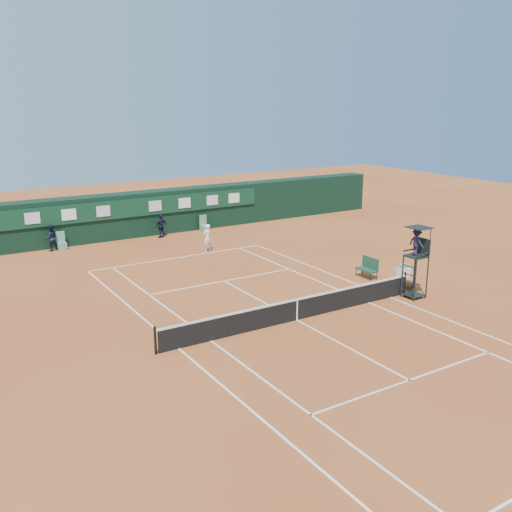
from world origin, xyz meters
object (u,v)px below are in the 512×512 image
(tennis_net, at_px, (297,309))
(player_bench, at_px, (368,267))
(umpire_chair, at_px, (417,247))
(player, at_px, (207,238))
(cooler, at_px, (403,270))

(tennis_net, xyz_separation_m, player_bench, (6.75, 2.92, 0.09))
(umpire_chair, distance_m, player, 13.62)
(player_bench, distance_m, cooler, 1.95)
(tennis_net, relative_size, player, 7.47)
(tennis_net, distance_m, player, 12.39)
(umpire_chair, bearing_deg, cooler, 51.79)
(player_bench, bearing_deg, cooler, -25.50)
(cooler, xyz_separation_m, player, (-6.45, 10.13, 0.54))
(umpire_chair, xyz_separation_m, player_bench, (0.36, 3.51, -1.86))
(player_bench, height_order, cooler, player_bench)
(tennis_net, relative_size, umpire_chair, 3.77)
(tennis_net, xyz_separation_m, cooler, (8.49, 2.09, -0.18))
(umpire_chair, xyz_separation_m, cooler, (2.11, 2.68, -2.13))
(player_bench, distance_m, player, 10.42)
(player, bearing_deg, player_bench, 98.75)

